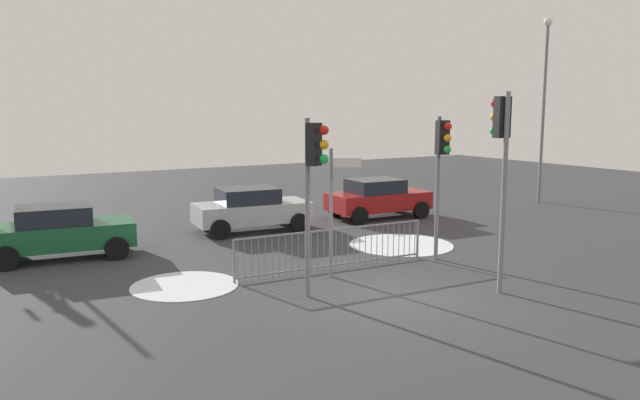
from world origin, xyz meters
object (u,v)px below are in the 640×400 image
at_px(car_red_near, 378,198).
at_px(car_green_trailing, 59,231).
at_px(car_silver_far, 251,209).
at_px(traffic_light_foreground_left, 501,147).
at_px(street_lamp, 544,93).
at_px(traffic_light_rear_right, 313,168).
at_px(direction_sign_post, 333,206).
at_px(traffic_light_mid_right, 442,156).

height_order(car_red_near, car_green_trailing, same).
height_order(car_green_trailing, car_silver_far, same).
xyz_separation_m(traffic_light_foreground_left, car_green_trailing, (-8.07, 8.27, -2.50)).
relative_size(car_red_near, street_lamp, 0.49).
relative_size(traffic_light_foreground_left, car_silver_far, 1.13).
distance_m(traffic_light_rear_right, car_silver_far, 7.94).
xyz_separation_m(traffic_light_rear_right, street_lamp, (15.37, 6.89, 1.87)).
distance_m(direction_sign_post, street_lamp, 15.49).
height_order(traffic_light_rear_right, traffic_light_foreground_left, traffic_light_foreground_left).
xyz_separation_m(car_red_near, car_silver_far, (-5.15, 0.10, 0.00)).
bearing_deg(traffic_light_rear_right, traffic_light_foreground_left, 128.42).
relative_size(car_green_trailing, car_silver_far, 1.00).
bearing_deg(car_red_near, car_green_trailing, -173.50).
bearing_deg(car_silver_far, traffic_light_mid_right, -61.07).
height_order(traffic_light_foreground_left, car_red_near, traffic_light_foreground_left).
bearing_deg(direction_sign_post, car_silver_far, 104.46).
relative_size(traffic_light_foreground_left, car_green_trailing, 1.13).
distance_m(traffic_light_foreground_left, traffic_light_mid_right, 2.91).
xyz_separation_m(traffic_light_foreground_left, car_silver_far, (-1.98, 9.07, -2.50)).
distance_m(traffic_light_mid_right, direction_sign_post, 3.49).
xyz_separation_m(car_silver_far, street_lamp, (13.52, -0.55, 3.96)).
bearing_deg(traffic_light_foreground_left, car_green_trailing, 141.73).
bearing_deg(car_green_trailing, car_silver_far, 13.14).
height_order(direction_sign_post, car_silver_far, direction_sign_post).
height_order(car_silver_far, street_lamp, street_lamp).
bearing_deg(traffic_light_foreground_left, car_silver_far, 109.76).
distance_m(traffic_light_mid_right, street_lamp, 12.37).
relative_size(traffic_light_rear_right, street_lamp, 0.49).
distance_m(traffic_light_foreground_left, car_silver_far, 9.61).
bearing_deg(car_silver_far, direction_sign_post, -89.93).
xyz_separation_m(car_red_near, street_lamp, (8.38, -0.45, 3.96)).
distance_m(direction_sign_post, car_green_trailing, 7.78).
relative_size(car_silver_far, street_lamp, 0.50).
bearing_deg(car_red_near, street_lamp, -0.14).
height_order(car_green_trailing, street_lamp, street_lamp).
bearing_deg(car_red_near, traffic_light_foreground_left, -106.52).
bearing_deg(traffic_light_foreground_left, car_red_near, 77.99).
height_order(traffic_light_foreground_left, street_lamp, street_lamp).
bearing_deg(street_lamp, traffic_light_rear_right, -155.84).
distance_m(traffic_light_rear_right, direction_sign_post, 2.07).
relative_size(traffic_light_rear_right, traffic_light_mid_right, 1.00).
relative_size(traffic_light_foreground_left, direction_sign_post, 1.41).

